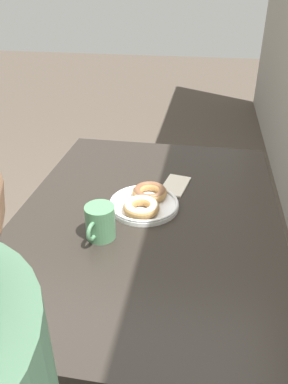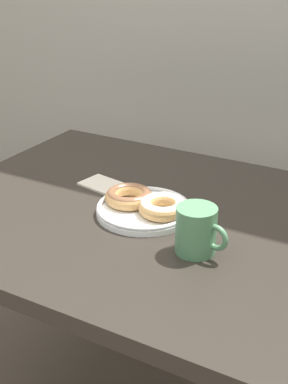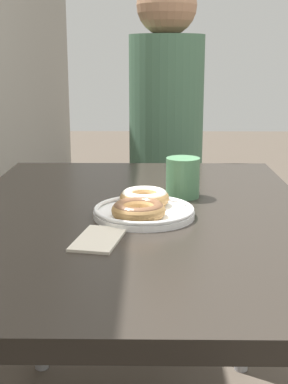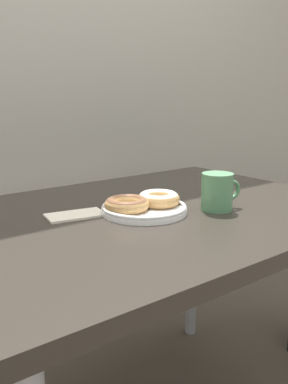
{
  "view_description": "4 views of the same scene",
  "coord_description": "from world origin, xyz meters",
  "px_view_note": "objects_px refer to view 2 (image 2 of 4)",
  "views": [
    {
      "loc": [
        1.02,
        0.5,
        1.47
      ],
      "look_at": [
        -0.04,
        0.32,
        0.83
      ],
      "focal_mm": 35.0,
      "sensor_mm": 36.0,
      "label": 1
    },
    {
      "loc": [
        0.53,
        -0.71,
        1.38
      ],
      "look_at": [
        -0.04,
        0.32,
        0.83
      ],
      "focal_mm": 50.0,
      "sensor_mm": 36.0,
      "label": 2
    },
    {
      "loc": [
        -1.24,
        0.3,
        1.14
      ],
      "look_at": [
        -0.04,
        0.32,
        0.83
      ],
      "focal_mm": 50.0,
      "sensor_mm": 36.0,
      "label": 3
    },
    {
      "loc": [
        -0.74,
        -0.58,
        1.1
      ],
      "look_at": [
        -0.04,
        0.32,
        0.83
      ],
      "focal_mm": 40.0,
      "sensor_mm": 36.0,
      "label": 4
    }
  ],
  "objects_px": {
    "dining_table": "(162,242)",
    "coffee_mug": "(197,230)",
    "napkin": "(108,186)",
    "donut_plate": "(145,205)"
  },
  "relations": [
    {
      "from": "dining_table",
      "to": "coffee_mug",
      "type": "distance_m",
      "value": 0.23
    },
    {
      "from": "dining_table",
      "to": "napkin",
      "type": "distance_m",
      "value": 0.23
    },
    {
      "from": "dining_table",
      "to": "donut_plate",
      "type": "height_order",
      "value": "donut_plate"
    },
    {
      "from": "donut_plate",
      "to": "napkin",
      "type": "distance_m",
      "value": 0.19
    },
    {
      "from": "dining_table",
      "to": "donut_plate",
      "type": "bearing_deg",
      "value": -159.47
    },
    {
      "from": "coffee_mug",
      "to": "donut_plate",
      "type": "bearing_deg",
      "value": 150.67
    },
    {
      "from": "donut_plate",
      "to": "dining_table",
      "type": "bearing_deg",
      "value": 20.53
    },
    {
      "from": "napkin",
      "to": "coffee_mug",
      "type": "bearing_deg",
      "value": -28.55
    },
    {
      "from": "dining_table",
      "to": "napkin",
      "type": "height_order",
      "value": "napkin"
    },
    {
      "from": "dining_table",
      "to": "donut_plate",
      "type": "relative_size",
      "value": 4.81
    }
  ]
}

